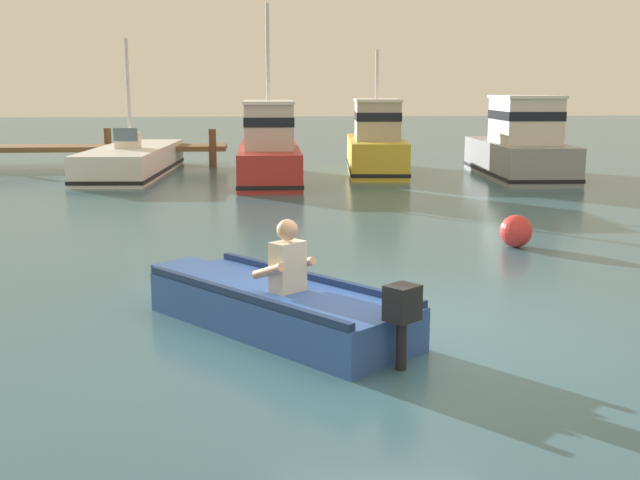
% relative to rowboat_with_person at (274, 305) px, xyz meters
% --- Properties ---
extents(ground_plane, '(120.00, 120.00, 0.00)m').
position_rel_rowboat_with_person_xyz_m(ground_plane, '(1.23, -0.08, -0.25)').
color(ground_plane, '#386070').
extents(rowboat_with_person, '(2.91, 3.20, 1.19)m').
position_rel_rowboat_with_person_xyz_m(rowboat_with_person, '(0.00, 0.00, 0.00)').
color(rowboat_with_person, '#2D519E').
rests_on(rowboat_with_person, ground).
extents(moored_boat_white, '(2.32, 6.73, 3.85)m').
position_rel_rowboat_with_person_xyz_m(moored_boat_white, '(-3.81, 14.91, 0.13)').
color(moored_boat_white, white).
rests_on(moored_boat_white, ground).
extents(moored_boat_red, '(1.65, 5.61, 4.63)m').
position_rel_rowboat_with_person_xyz_m(moored_boat_red, '(0.12, 12.86, 0.55)').
color(moored_boat_red, '#B72D28').
rests_on(moored_boat_red, ground).
extents(moored_boat_yellow, '(2.03, 5.02, 3.55)m').
position_rel_rowboat_with_person_xyz_m(moored_boat_yellow, '(3.28, 14.66, 0.56)').
color(moored_boat_yellow, gold).
rests_on(moored_boat_yellow, ground).
extents(moored_boat_grey, '(2.12, 5.15, 2.28)m').
position_rel_rowboat_with_person_xyz_m(moored_boat_grey, '(7.11, 13.18, 0.59)').
color(moored_boat_grey, gray).
rests_on(moored_boat_grey, ground).
extents(mooring_buoy, '(0.52, 0.52, 0.52)m').
position_rel_rowboat_with_person_xyz_m(mooring_buoy, '(3.91, 3.89, 0.01)').
color(mooring_buoy, red).
rests_on(mooring_buoy, ground).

